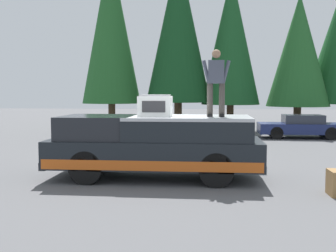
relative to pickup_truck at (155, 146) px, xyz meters
name	(u,v)px	position (x,y,z in m)	size (l,w,h in m)	color
ground_plane	(156,177)	(0.16, 0.00, -0.87)	(90.00, 90.00, 0.00)	#565659
pickup_truck	(155,146)	(0.00, 0.00, 0.00)	(2.01, 5.54, 1.65)	black
compressor_unit	(155,106)	(-0.14, -0.03, 1.05)	(0.65, 0.84, 0.56)	silver
person_on_truck_bed	(216,81)	(-0.14, -1.57, 1.68)	(0.29, 0.72, 1.69)	#423D38
parked_car_navy	(301,126)	(10.23, -5.96, -0.29)	(1.64, 4.10, 1.16)	navy
conifer_left	(299,50)	(13.39, -6.42, 3.74)	(3.52, 3.52, 7.77)	#4C3826
conifer_center_left	(231,39)	(13.62, -2.65, 4.47)	(3.35, 3.35, 9.14)	#4C3826
conifer_center_right	(178,27)	(13.62, 0.39, 5.17)	(3.77, 3.77, 10.42)	#4C3826
conifer_right	(111,26)	(13.61, 4.37, 5.31)	(3.46, 3.46, 10.77)	#4C3826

